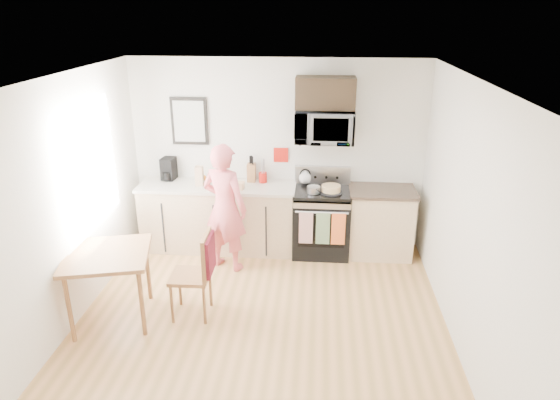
# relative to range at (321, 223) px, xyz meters

# --- Properties ---
(floor) EXTENTS (4.60, 4.60, 0.00)m
(floor) POSITION_rel_range_xyz_m (-0.63, -1.98, -0.44)
(floor) COLOR #A0763E
(floor) RESTS_ON ground
(back_wall) EXTENTS (4.00, 0.04, 2.60)m
(back_wall) POSITION_rel_range_xyz_m (-0.63, 0.32, 0.86)
(back_wall) COLOR white
(back_wall) RESTS_ON floor
(front_wall) EXTENTS (4.00, 0.04, 2.60)m
(front_wall) POSITION_rel_range_xyz_m (-0.63, -4.28, 0.86)
(front_wall) COLOR white
(front_wall) RESTS_ON floor
(left_wall) EXTENTS (0.04, 4.60, 2.60)m
(left_wall) POSITION_rel_range_xyz_m (-2.63, -1.98, 0.86)
(left_wall) COLOR white
(left_wall) RESTS_ON floor
(right_wall) EXTENTS (0.04, 4.60, 2.60)m
(right_wall) POSITION_rel_range_xyz_m (1.37, -1.98, 0.86)
(right_wall) COLOR white
(right_wall) RESTS_ON floor
(ceiling) EXTENTS (4.00, 4.60, 0.04)m
(ceiling) POSITION_rel_range_xyz_m (-0.63, -1.98, 2.16)
(ceiling) COLOR silver
(ceiling) RESTS_ON back_wall
(window) EXTENTS (0.06, 1.40, 1.50)m
(window) POSITION_rel_range_xyz_m (-2.59, -1.18, 1.11)
(window) COLOR white
(window) RESTS_ON left_wall
(cabinet_left) EXTENTS (2.10, 0.60, 0.90)m
(cabinet_left) POSITION_rel_range_xyz_m (-1.43, 0.02, 0.01)
(cabinet_left) COLOR tan
(cabinet_left) RESTS_ON floor
(countertop_left) EXTENTS (2.14, 0.64, 0.04)m
(countertop_left) POSITION_rel_range_xyz_m (-1.43, 0.02, 0.48)
(countertop_left) COLOR beige
(countertop_left) RESTS_ON cabinet_left
(cabinet_right) EXTENTS (0.84, 0.60, 0.90)m
(cabinet_right) POSITION_rel_range_xyz_m (0.80, 0.02, 0.01)
(cabinet_right) COLOR tan
(cabinet_right) RESTS_ON floor
(countertop_right) EXTENTS (0.88, 0.64, 0.04)m
(countertop_right) POSITION_rel_range_xyz_m (0.80, 0.02, 0.48)
(countertop_right) COLOR black
(countertop_right) RESTS_ON cabinet_right
(range) EXTENTS (0.76, 0.70, 1.16)m
(range) POSITION_rel_range_xyz_m (0.00, 0.00, 0.00)
(range) COLOR black
(range) RESTS_ON floor
(microwave) EXTENTS (0.76, 0.51, 0.42)m
(microwave) POSITION_rel_range_xyz_m (-0.00, 0.10, 1.32)
(microwave) COLOR #ABAAAF
(microwave) RESTS_ON back_wall
(upper_cabinet) EXTENTS (0.76, 0.35, 0.40)m
(upper_cabinet) POSITION_rel_range_xyz_m (-0.00, 0.15, 1.74)
(upper_cabinet) COLOR black
(upper_cabinet) RESTS_ON back_wall
(wall_art) EXTENTS (0.50, 0.04, 0.65)m
(wall_art) POSITION_rel_range_xyz_m (-1.83, 0.30, 1.31)
(wall_art) COLOR black
(wall_art) RESTS_ON back_wall
(wall_trivet) EXTENTS (0.20, 0.02, 0.20)m
(wall_trivet) POSITION_rel_range_xyz_m (-0.58, 0.31, 0.86)
(wall_trivet) COLOR #B5170F
(wall_trivet) RESTS_ON back_wall
(person) EXTENTS (0.71, 0.60, 1.67)m
(person) POSITION_rel_range_xyz_m (-1.22, -0.53, 0.40)
(person) COLOR #D53A46
(person) RESTS_ON floor
(dining_table) EXTENTS (0.90, 0.90, 0.80)m
(dining_table) POSITION_rel_range_xyz_m (-2.25, -1.79, 0.27)
(dining_table) COLOR brown
(dining_table) RESTS_ON floor
(chair) EXTENTS (0.47, 0.43, 0.98)m
(chair) POSITION_rel_range_xyz_m (-1.27, -1.63, 0.20)
(chair) COLOR brown
(chair) RESTS_ON floor
(knife_block) EXTENTS (0.12, 0.16, 0.25)m
(knife_block) POSITION_rel_range_xyz_m (-0.98, 0.22, 0.63)
(knife_block) COLOR brown
(knife_block) RESTS_ON countertop_left
(utensil_crock) EXTENTS (0.11, 0.11, 0.34)m
(utensil_crock) POSITION_rel_range_xyz_m (-0.82, 0.19, 0.64)
(utensil_crock) COLOR #B5170F
(utensil_crock) RESTS_ON countertop_left
(fruit_bowl) EXTENTS (0.24, 0.24, 0.11)m
(fruit_bowl) POSITION_rel_range_xyz_m (-1.65, 0.12, 0.54)
(fruit_bowl) COLOR white
(fruit_bowl) RESTS_ON countertop_left
(milk_carton) EXTENTS (0.10, 0.10, 0.27)m
(milk_carton) POSITION_rel_range_xyz_m (-1.66, -0.01, 0.64)
(milk_carton) COLOR tan
(milk_carton) RESTS_ON countertop_left
(coffee_maker) EXTENTS (0.20, 0.27, 0.31)m
(coffee_maker) POSITION_rel_range_xyz_m (-2.14, 0.20, 0.65)
(coffee_maker) COLOR black
(coffee_maker) RESTS_ON countertop_left
(bread_bag) EXTENTS (0.28, 0.15, 0.10)m
(bread_bag) POSITION_rel_range_xyz_m (-1.18, -0.11, 0.55)
(bread_bag) COLOR tan
(bread_bag) RESTS_ON countertop_left
(cake) EXTENTS (0.30, 0.30, 0.10)m
(cake) POSITION_rel_range_xyz_m (0.11, -0.11, 0.54)
(cake) COLOR black
(cake) RESTS_ON range
(kettle) EXTENTS (0.17, 0.17, 0.21)m
(kettle) POSITION_rel_range_xyz_m (-0.24, 0.22, 0.58)
(kettle) COLOR white
(kettle) RESTS_ON range
(pot) EXTENTS (0.18, 0.28, 0.09)m
(pot) POSITION_rel_range_xyz_m (-0.12, -0.14, 0.53)
(pot) COLOR #ABAAAF
(pot) RESTS_ON range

